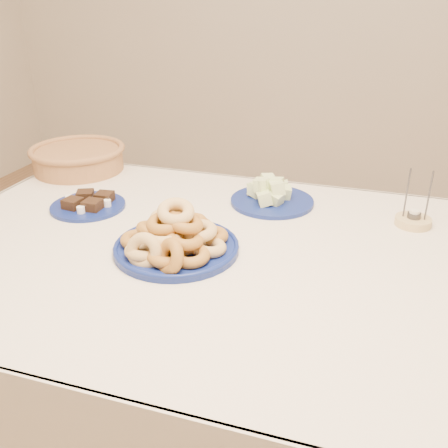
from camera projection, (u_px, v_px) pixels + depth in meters
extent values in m
cylinder|color=brown|center=(92.00, 266.00, 2.00)|extent=(0.06, 0.06, 0.72)
cube|color=#F0E4CF|center=(230.00, 254.00, 1.30)|extent=(1.70, 1.10, 0.02)
cube|color=#F0E4CF|center=(274.00, 216.00, 1.83)|extent=(1.70, 0.01, 0.28)
cylinder|color=navy|center=(177.00, 248.00, 1.29)|extent=(0.39, 0.39, 0.02)
torus|color=navy|center=(176.00, 245.00, 1.29)|extent=(0.39, 0.39, 0.01)
torus|color=tan|center=(208.00, 246.00, 1.25)|extent=(0.13, 0.13, 0.04)
torus|color=brown|center=(211.00, 235.00, 1.31)|extent=(0.13, 0.13, 0.03)
torus|color=brown|center=(196.00, 228.00, 1.35)|extent=(0.12, 0.12, 0.04)
torus|color=tan|center=(174.00, 225.00, 1.36)|extent=(0.10, 0.10, 0.03)
torus|color=brown|center=(153.00, 230.00, 1.34)|extent=(0.11, 0.11, 0.03)
torus|color=brown|center=(139.00, 240.00, 1.28)|extent=(0.13, 0.13, 0.03)
torus|color=tan|center=(143.00, 251.00, 1.23)|extent=(0.13, 0.13, 0.04)
torus|color=brown|center=(166.00, 257.00, 1.20)|extent=(0.13, 0.13, 0.04)
torus|color=brown|center=(191.00, 256.00, 1.21)|extent=(0.12, 0.12, 0.04)
torus|color=tan|center=(199.00, 231.00, 1.27)|extent=(0.12, 0.12, 0.04)
torus|color=brown|center=(189.00, 222.00, 1.31)|extent=(0.13, 0.13, 0.04)
torus|color=tan|center=(167.00, 222.00, 1.32)|extent=(0.13, 0.12, 0.06)
torus|color=brown|center=(154.00, 230.00, 1.27)|extent=(0.13, 0.13, 0.06)
torus|color=tan|center=(163.00, 238.00, 1.23)|extent=(0.11, 0.11, 0.05)
torus|color=brown|center=(185.00, 239.00, 1.22)|extent=(0.13, 0.13, 0.04)
torus|color=brown|center=(185.00, 223.00, 1.24)|extent=(0.12, 0.12, 0.05)
torus|color=tan|center=(176.00, 216.00, 1.28)|extent=(0.13, 0.13, 0.05)
torus|color=brown|center=(165.00, 223.00, 1.24)|extent=(0.12, 0.13, 0.04)
torus|color=tan|center=(176.00, 212.00, 1.24)|extent=(0.13, 0.13, 0.06)
torus|color=tan|center=(144.00, 251.00, 1.20)|extent=(0.10, 0.06, 0.10)
torus|color=brown|center=(170.00, 257.00, 1.17)|extent=(0.11, 0.11, 0.10)
cylinder|color=navy|center=(272.00, 201.00, 1.58)|extent=(0.34, 0.34, 0.01)
cube|color=#C6E08E|center=(261.00, 185.00, 1.55)|extent=(0.04, 0.04, 0.04)
cube|color=#C6E08E|center=(277.00, 188.00, 1.53)|extent=(0.06, 0.05, 0.05)
cube|color=#C6E08E|center=(262.00, 185.00, 1.55)|extent=(0.06, 0.06, 0.05)
cube|color=#C6E08E|center=(273.00, 186.00, 1.62)|extent=(0.06, 0.05, 0.05)
cube|color=#C6E08E|center=(276.00, 198.00, 1.53)|extent=(0.06, 0.06, 0.06)
cube|color=#C6E08E|center=(276.00, 186.00, 1.54)|extent=(0.06, 0.06, 0.05)
cube|color=#C6E08E|center=(283.00, 188.00, 1.61)|extent=(0.06, 0.05, 0.05)
cube|color=#C6E08E|center=(284.00, 192.00, 1.58)|extent=(0.05, 0.06, 0.05)
cube|color=#C6E08E|center=(268.00, 182.00, 1.58)|extent=(0.06, 0.06, 0.05)
cube|color=#C6E08E|center=(257.00, 190.00, 1.59)|extent=(0.06, 0.05, 0.05)
cube|color=#C6E08E|center=(277.00, 184.00, 1.56)|extent=(0.04, 0.05, 0.05)
cube|color=#C6E08E|center=(255.00, 188.00, 1.61)|extent=(0.05, 0.05, 0.05)
cube|color=#C6E08E|center=(264.00, 199.00, 1.53)|extent=(0.06, 0.05, 0.05)
cube|color=#C6E08E|center=(259.00, 190.00, 1.60)|extent=(0.06, 0.06, 0.05)
cylinder|color=navy|center=(88.00, 206.00, 1.55)|extent=(0.28, 0.28, 0.01)
cube|color=black|center=(73.00, 203.00, 1.52)|extent=(0.06, 0.06, 0.03)
cube|color=black|center=(93.00, 205.00, 1.50)|extent=(0.05, 0.05, 0.03)
cube|color=black|center=(85.00, 195.00, 1.57)|extent=(0.07, 0.07, 0.03)
cube|color=black|center=(104.00, 197.00, 1.56)|extent=(0.06, 0.06, 0.03)
cylinder|color=white|center=(69.00, 199.00, 1.56)|extent=(0.03, 0.03, 0.02)
cylinder|color=white|center=(81.00, 210.00, 1.48)|extent=(0.03, 0.03, 0.02)
cylinder|color=white|center=(107.00, 203.00, 1.53)|extent=(0.03, 0.03, 0.02)
cylinder|color=brown|center=(78.00, 160.00, 1.85)|extent=(0.37, 0.37, 0.08)
torus|color=brown|center=(77.00, 149.00, 1.84)|extent=(0.39, 0.39, 0.02)
cylinder|color=tan|center=(413.00, 221.00, 1.43)|extent=(0.11, 0.11, 0.02)
cylinder|color=#45454A|center=(414.00, 215.00, 1.42)|extent=(0.04, 0.04, 0.02)
cylinder|color=white|center=(415.00, 212.00, 1.42)|extent=(0.03, 0.03, 0.01)
cylinder|color=#45454A|center=(407.00, 193.00, 1.41)|extent=(0.01, 0.01, 0.15)
cylinder|color=#45454A|center=(429.00, 196.00, 1.38)|extent=(0.01, 0.01, 0.15)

